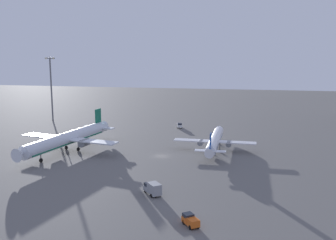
{
  "coord_description": "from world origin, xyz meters",
  "views": [
    {
      "loc": [
        24.3,
        -124.24,
        35.01
      ],
      "look_at": [
        -5.3,
        41.98,
        4.0
      ],
      "focal_mm": 43.52,
      "sensor_mm": 36.0,
      "label": 1
    }
  ],
  "objects_px": {
    "catering_truck": "(153,188)",
    "airplane_far_stand": "(215,141)",
    "airplane_near_gate": "(68,139)",
    "baggage_tractor": "(190,220)",
    "apron_light_central": "(51,85)",
    "cargo_loader": "(179,125)"
  },
  "relations": [
    {
      "from": "apron_light_central",
      "to": "cargo_loader",
      "type": "bearing_deg",
      "value": -5.39
    },
    {
      "from": "airplane_near_gate",
      "to": "apron_light_central",
      "type": "relative_size",
      "value": 1.54
    },
    {
      "from": "cargo_loader",
      "to": "airplane_far_stand",
      "type": "bearing_deg",
      "value": 103.97
    },
    {
      "from": "airplane_near_gate",
      "to": "baggage_tractor",
      "type": "xyz_separation_m",
      "value": [
        47.15,
        -49.28,
        -3.31
      ]
    },
    {
      "from": "airplane_near_gate",
      "to": "apron_light_central",
      "type": "distance_m",
      "value": 61.48
    },
    {
      "from": "airplane_near_gate",
      "to": "airplane_far_stand",
      "type": "relative_size",
      "value": 1.29
    },
    {
      "from": "airplane_far_stand",
      "to": "baggage_tractor",
      "type": "bearing_deg",
      "value": -89.17
    },
    {
      "from": "catering_truck",
      "to": "airplane_far_stand",
      "type": "bearing_deg",
      "value": 36.92
    },
    {
      "from": "airplane_near_gate",
      "to": "airplane_far_stand",
      "type": "bearing_deg",
      "value": -155.3
    },
    {
      "from": "airplane_near_gate",
      "to": "baggage_tractor",
      "type": "bearing_deg",
      "value": 146.76
    },
    {
      "from": "cargo_loader",
      "to": "baggage_tractor",
      "type": "height_order",
      "value": "same"
    },
    {
      "from": "airplane_far_stand",
      "to": "airplane_near_gate",
      "type": "bearing_deg",
      "value": -166.59
    },
    {
      "from": "airplane_near_gate",
      "to": "airplane_far_stand",
      "type": "xyz_separation_m",
      "value": [
        48.09,
        9.93,
        -1.05
      ]
    },
    {
      "from": "airplane_near_gate",
      "to": "catering_truck",
      "type": "bearing_deg",
      "value": 149.99
    },
    {
      "from": "airplane_near_gate",
      "to": "apron_light_central",
      "type": "xyz_separation_m",
      "value": [
        -30.44,
        51.97,
        12.32
      ]
    },
    {
      "from": "cargo_loader",
      "to": "baggage_tractor",
      "type": "xyz_separation_m",
      "value": [
        16.45,
        -95.49,
        0.0
      ]
    },
    {
      "from": "airplane_far_stand",
      "to": "apron_light_central",
      "type": "xyz_separation_m",
      "value": [
        -78.53,
        42.04,
        13.37
      ]
    },
    {
      "from": "catering_truck",
      "to": "baggage_tractor",
      "type": "relative_size",
      "value": 1.31
    },
    {
      "from": "airplane_near_gate",
      "to": "cargo_loader",
      "type": "relative_size",
      "value": 10.3
    },
    {
      "from": "airplane_far_stand",
      "to": "baggage_tractor",
      "type": "height_order",
      "value": "airplane_far_stand"
    },
    {
      "from": "apron_light_central",
      "to": "catering_truck",
      "type": "bearing_deg",
      "value": -52.15
    },
    {
      "from": "cargo_loader",
      "to": "apron_light_central",
      "type": "distance_m",
      "value": 63.37
    }
  ]
}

